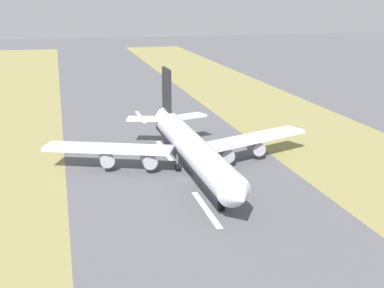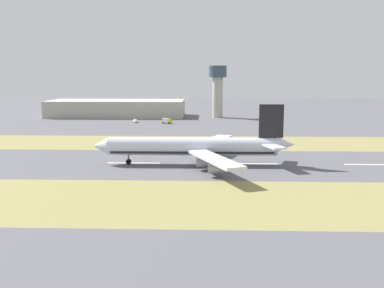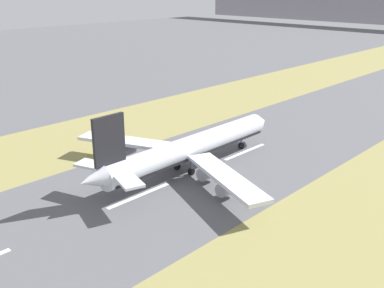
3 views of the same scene
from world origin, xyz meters
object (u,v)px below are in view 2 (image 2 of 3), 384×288
at_px(service_truck, 167,121).
at_px(apron_car, 135,121).
at_px(terminal_building, 117,108).
at_px(airplane_main_jet, 198,147).
at_px(control_tower, 218,86).

bearing_deg(service_truck, apron_car, 76.03).
bearing_deg(service_truck, terminal_building, 42.02).
bearing_deg(airplane_main_jet, control_tower, -3.57).
bearing_deg(control_tower, terminal_building, 85.71).
height_order(airplane_main_jet, control_tower, control_tower).
bearing_deg(control_tower, apron_car, 122.77).
bearing_deg(service_truck, airplane_main_jet, -170.02).
height_order(terminal_building, service_truck, terminal_building).
relative_size(airplane_main_jet, apron_car, 14.39).
height_order(airplane_main_jet, service_truck, airplane_main_jet).
relative_size(control_tower, service_truck, 5.55).
xyz_separation_m(terminal_building, control_tower, (-5.24, -69.94, 15.87)).
relative_size(terminal_building, apron_car, 19.98).
height_order(airplane_main_jet, apron_car, airplane_main_jet).
xyz_separation_m(service_truck, apron_car, (4.96, 19.93, -0.66)).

